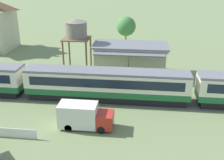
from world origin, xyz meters
name	(u,v)px	position (x,y,z in m)	size (l,w,h in m)	color
passenger_train	(109,84)	(-27.66, -0.50, 2.22)	(106.59, 3.11, 4.01)	#1E6033
railway_track	(149,101)	(-22.52, -0.50, 0.01)	(147.53, 3.60, 0.04)	#665B51
station_building	(130,58)	(-25.53, 9.86, 2.36)	(11.71, 7.16, 4.65)	beige
water_tower	(76,30)	(-34.13, 10.15, 6.60)	(4.20, 4.20, 8.38)	brown
delivery_truck_red	(84,116)	(-29.41, -7.44, 1.35)	(5.75, 2.17, 2.71)	#B2281E
yard_tree_0	(126,26)	(-27.13, 23.01, 4.82)	(3.89, 3.89, 6.78)	brown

